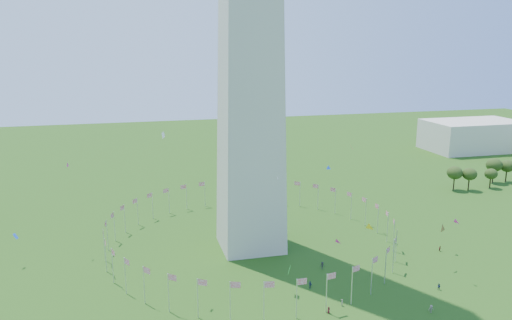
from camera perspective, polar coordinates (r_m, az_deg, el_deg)
The scene contains 4 objects.
flag_ring at distance 143.31m, azimuth -0.63°, elevation -8.14°, with size 80.24×80.24×9.00m.
gov_building_east_a at distance 297.08m, azimuth 23.53°, elevation 2.60°, with size 50.00×30.00×16.00m, color beige.
kites_aloft at distance 122.44m, azimuth 9.82°, elevation -5.61°, with size 115.80×72.93×35.70m.
tree_line_east at distance 227.36m, azimuth 26.48°, elevation -1.47°, with size 53.21×15.89×10.19m.
Camera 1 is at (-32.10, -79.71, 56.30)m, focal length 35.00 mm.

